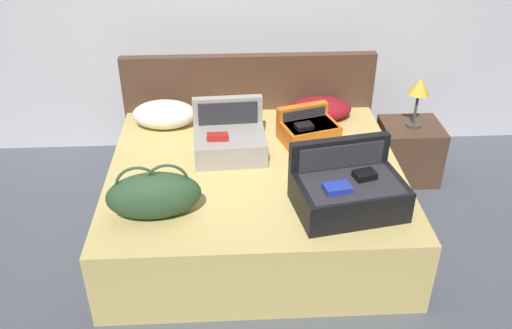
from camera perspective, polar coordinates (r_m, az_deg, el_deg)
The scene contains 11 objects.
ground_plane at distance 3.52m, azimuth 0.24°, elevation -10.56°, with size 12.00×12.00×0.00m, color #4C515B.
bed at distance 3.68m, azimuth -0.10°, elevation -3.53°, with size 1.88×1.68×0.49m, color tan.
headboard at distance 4.32m, azimuth -0.71°, elevation 5.58°, with size 1.92×0.08×0.92m, color #4C3323.
hard_case_large at distance 3.15m, azimuth 9.58°, elevation -2.69°, with size 0.66×0.52×0.36m.
hard_case_medium at distance 3.64m, azimuth -2.77°, elevation 2.58°, with size 0.49×0.42×0.34m.
hard_case_small at distance 3.81m, azimuth 5.47°, elevation 3.58°, with size 0.44×0.38×0.23m.
duffel_bag at distance 3.09m, azimuth -10.59°, elevation -3.15°, with size 0.55×0.29×0.33m.
pillow_near_headboard at distance 4.03m, azimuth -9.50°, elevation 5.16°, with size 0.46×0.27×0.20m, color white.
pillow_center_head at distance 4.13m, azimuth 6.66°, elevation 5.78°, with size 0.47×0.28×0.17m, color maroon.
nightstand at distance 4.40m, azimuth 15.59°, elevation 1.33°, with size 0.44×0.40×0.45m, color #4C3323.
table_lamp at distance 4.16m, azimuth 16.63°, elevation 7.58°, with size 0.16×0.16×0.39m.
Camera 1 is at (-0.15, -2.59, 2.38)m, focal length 38.45 mm.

